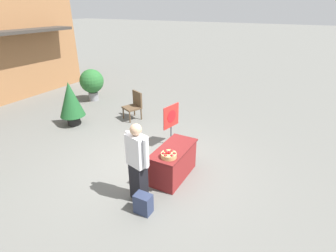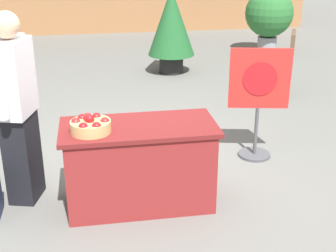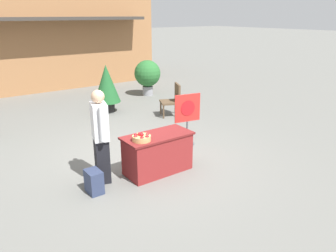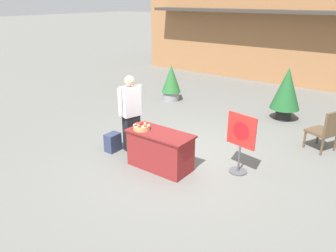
{
  "view_description": "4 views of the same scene",
  "coord_description": "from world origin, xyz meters",
  "px_view_note": "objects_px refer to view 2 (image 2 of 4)",
  "views": [
    {
      "loc": [
        -4.84,
        -3.08,
        3.79
      ],
      "look_at": [
        0.46,
        -0.25,
        1.0
      ],
      "focal_mm": 28.0,
      "sensor_mm": 36.0,
      "label": 1
    },
    {
      "loc": [
        -0.51,
        -4.49,
        2.3
      ],
      "look_at": [
        0.21,
        -0.29,
        0.58
      ],
      "focal_mm": 50.0,
      "sensor_mm": 36.0,
      "label": 2
    },
    {
      "loc": [
        -3.44,
        -5.63,
        2.99
      ],
      "look_at": [
        0.07,
        -0.79,
        0.94
      ],
      "focal_mm": 35.0,
      "sensor_mm": 36.0,
      "label": 3
    },
    {
      "loc": [
        3.63,
        -5.47,
        3.31
      ],
      "look_at": [
        -0.49,
        0.04,
        0.6
      ],
      "focal_mm": 35.0,
      "sensor_mm": 36.0,
      "label": 4
    }
  ],
  "objects_px": {
    "potted_plant_near_left": "(269,15)",
    "display_table": "(140,165)",
    "patio_chair": "(282,61)",
    "poster_board": "(258,98)",
    "apple_basket": "(90,125)",
    "potted_plant_far_right": "(171,25)",
    "person_visitor": "(17,108)"
  },
  "relations": [
    {
      "from": "potted_plant_near_left",
      "to": "display_table",
      "type": "bearing_deg",
      "value": -120.86
    },
    {
      "from": "display_table",
      "to": "potted_plant_near_left",
      "type": "xyz_separation_m",
      "value": [
        3.36,
        5.62,
        0.42
      ]
    },
    {
      "from": "patio_chair",
      "to": "poster_board",
      "type": "bearing_deg",
      "value": 85.69
    },
    {
      "from": "poster_board",
      "to": "patio_chair",
      "type": "height_order",
      "value": "poster_board"
    },
    {
      "from": "apple_basket",
      "to": "poster_board",
      "type": "distance_m",
      "value": 2.01
    },
    {
      "from": "display_table",
      "to": "apple_basket",
      "type": "relative_size",
      "value": 4.02
    },
    {
      "from": "apple_basket",
      "to": "poster_board",
      "type": "relative_size",
      "value": 0.28
    },
    {
      "from": "poster_board",
      "to": "potted_plant_far_right",
      "type": "bearing_deg",
      "value": -163.7
    },
    {
      "from": "apple_basket",
      "to": "potted_plant_near_left",
      "type": "relative_size",
      "value": 0.25
    },
    {
      "from": "person_visitor",
      "to": "potted_plant_far_right",
      "type": "relative_size",
      "value": 1.16
    },
    {
      "from": "display_table",
      "to": "person_visitor",
      "type": "relative_size",
      "value": 0.78
    },
    {
      "from": "patio_chair",
      "to": "apple_basket",
      "type": "bearing_deg",
      "value": 69.51
    },
    {
      "from": "apple_basket",
      "to": "potted_plant_far_right",
      "type": "bearing_deg",
      "value": 71.73
    },
    {
      "from": "person_visitor",
      "to": "patio_chair",
      "type": "bearing_deg",
      "value": 51.0
    },
    {
      "from": "poster_board",
      "to": "potted_plant_near_left",
      "type": "distance_m",
      "value": 5.21
    },
    {
      "from": "potted_plant_far_right",
      "to": "potted_plant_near_left",
      "type": "height_order",
      "value": "potted_plant_far_right"
    },
    {
      "from": "apple_basket",
      "to": "potted_plant_near_left",
      "type": "xyz_separation_m",
      "value": [
        3.77,
        5.7,
        -0.03
      ]
    },
    {
      "from": "display_table",
      "to": "person_visitor",
      "type": "height_order",
      "value": "person_visitor"
    },
    {
      "from": "display_table",
      "to": "apple_basket",
      "type": "bearing_deg",
      "value": -167.9
    },
    {
      "from": "display_table",
      "to": "person_visitor",
      "type": "distance_m",
      "value": 1.2
    },
    {
      "from": "potted_plant_far_right",
      "to": "apple_basket",
      "type": "bearing_deg",
      "value": -108.27
    },
    {
      "from": "potted_plant_near_left",
      "to": "person_visitor",
      "type": "bearing_deg",
      "value": -129.57
    },
    {
      "from": "display_table",
      "to": "potted_plant_near_left",
      "type": "relative_size",
      "value": 1.02
    },
    {
      "from": "display_table",
      "to": "potted_plant_near_left",
      "type": "height_order",
      "value": "potted_plant_near_left"
    },
    {
      "from": "patio_chair",
      "to": "potted_plant_far_right",
      "type": "relative_size",
      "value": 0.66
    },
    {
      "from": "apple_basket",
      "to": "poster_board",
      "type": "bearing_deg",
      "value": 25.93
    },
    {
      "from": "person_visitor",
      "to": "poster_board",
      "type": "bearing_deg",
      "value": 26.8
    },
    {
      "from": "display_table",
      "to": "person_visitor",
      "type": "xyz_separation_m",
      "value": [
        -1.05,
        0.28,
        0.51
      ]
    },
    {
      "from": "patio_chair",
      "to": "potted_plant_far_right",
      "type": "xyz_separation_m",
      "value": [
        -1.45,
        1.55,
        0.33
      ]
    },
    {
      "from": "poster_board",
      "to": "potted_plant_far_right",
      "type": "relative_size",
      "value": 0.82
    },
    {
      "from": "person_visitor",
      "to": "potted_plant_far_right",
      "type": "bearing_deg",
      "value": 77.92
    },
    {
      "from": "apple_basket",
      "to": "potted_plant_far_right",
      "type": "relative_size",
      "value": 0.23
    }
  ]
}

